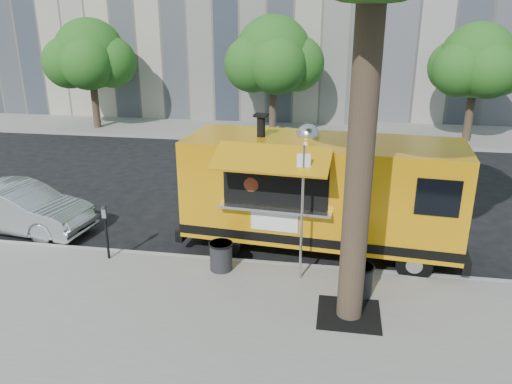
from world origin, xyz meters
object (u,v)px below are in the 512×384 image
at_px(food_truck, 319,192).
at_px(trash_bin_right, 360,279).
at_px(far_tree_b, 273,55).
at_px(parking_meter, 106,226).
at_px(far_tree_a, 90,54).
at_px(far_tree_c, 477,61).
at_px(sedan, 20,208).
at_px(sign_post, 302,206).
at_px(trash_bin_left, 221,255).

height_order(food_truck, trash_bin_right, food_truck).
xyz_separation_m(far_tree_b, parking_meter, (-2.00, -14.05, -2.85)).
height_order(far_tree_a, parking_meter, far_tree_a).
height_order(far_tree_a, food_truck, far_tree_a).
distance_m(food_truck, trash_bin_right, 2.63).
distance_m(far_tree_c, parking_meter, 17.82).
bearing_deg(sedan, sign_post, -94.47).
bearing_deg(parking_meter, trash_bin_left, -1.81).
bearing_deg(sign_post, food_truck, 80.55).
distance_m(sign_post, food_truck, 1.77).
xyz_separation_m(far_tree_b, sedan, (-5.19, -12.63, -3.17)).
relative_size(far_tree_c, trash_bin_left, 7.96).
height_order(far_tree_b, food_truck, far_tree_b).
xyz_separation_m(far_tree_a, food_truck, (11.84, -12.13, -2.19)).
relative_size(far_tree_b, far_tree_c, 1.06).
xyz_separation_m(far_tree_c, trash_bin_left, (-8.24, -13.84, -3.22)).
bearing_deg(trash_bin_left, parking_meter, 178.19).
height_order(parking_meter, sedan, parking_meter).
bearing_deg(trash_bin_left, far_tree_b, 93.06).
bearing_deg(food_truck, parking_meter, -157.55).
bearing_deg(far_tree_b, trash_bin_right, -75.49).
bearing_deg(far_tree_a, parking_meter, -62.85).
relative_size(far_tree_c, sign_post, 1.74).
height_order(far_tree_b, trash_bin_right, far_tree_b).
bearing_deg(far_tree_b, parking_meter, -98.10).
distance_m(far_tree_b, sedan, 14.02).
distance_m(far_tree_a, sedan, 13.18).
height_order(far_tree_b, trash_bin_left, far_tree_b).
relative_size(far_tree_b, food_truck, 0.79).
bearing_deg(food_truck, far_tree_c, 68.22).
distance_m(far_tree_b, sign_post, 14.61).
xyz_separation_m(parking_meter, sedan, (-3.19, 1.42, -0.32)).
relative_size(parking_meter, trash_bin_left, 2.04).
distance_m(far_tree_c, sedan, 19.05).
bearing_deg(far_tree_c, parking_meter, -128.66).
distance_m(sedan, trash_bin_left, 6.14).
xyz_separation_m(sedan, trash_bin_right, (9.00, -2.09, -0.16)).
xyz_separation_m(parking_meter, trash_bin_right, (5.81, -0.67, -0.48)).
xyz_separation_m(far_tree_c, trash_bin_right, (-5.19, -14.42, -3.22)).
height_order(sign_post, food_truck, food_truck).
xyz_separation_m(trash_bin_left, trash_bin_right, (3.06, -0.58, 0.00)).
distance_m(parking_meter, trash_bin_right, 5.87).
bearing_deg(sedan, far_tree_a, 24.64).
bearing_deg(trash_bin_left, sign_post, -3.61).
distance_m(parking_meter, trash_bin_left, 2.80).
xyz_separation_m(far_tree_a, far_tree_c, (18.00, 0.10, -0.06)).
xyz_separation_m(far_tree_b, food_truck, (2.84, -12.53, -2.25)).
height_order(sedan, trash_bin_right, sedan).
height_order(sign_post, parking_meter, sign_post).
bearing_deg(parking_meter, far_tree_a, 117.15).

